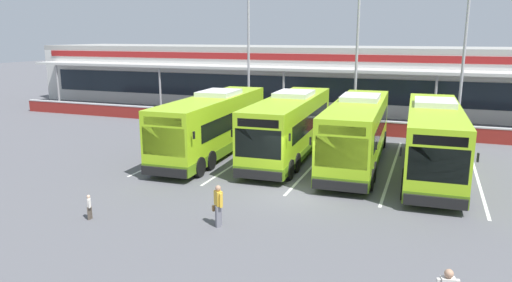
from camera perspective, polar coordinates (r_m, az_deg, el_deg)
ground_plane at (r=21.92m, az=3.83°, el=-6.24°), size 200.00×200.00×0.00m
terminal_building at (r=47.34m, az=13.38°, el=7.38°), size 70.00×13.00×6.00m
red_barrier_wall at (r=35.50m, az=10.60°, el=1.84°), size 60.00×0.40×1.10m
coach_bus_leftmost at (r=28.58m, az=-5.19°, el=1.91°), size 3.22×12.23×3.78m
coach_bus_left_centre at (r=28.08m, az=4.08°, el=1.74°), size 3.22×12.23×3.78m
coach_bus_centre at (r=26.91m, az=12.11°, el=1.01°), size 3.22×12.23×3.78m
coach_bus_right_centre at (r=25.97m, az=20.59°, el=0.05°), size 3.22×12.23×3.78m
bay_stripe_far_west at (r=30.41m, az=-8.16°, el=-0.95°), size 0.14×13.00×0.01m
bay_stripe_west at (r=28.67m, az=-0.76°, el=-1.65°), size 0.14×13.00×0.01m
bay_stripe_mid_west at (r=27.48m, az=7.43°, el=-2.39°), size 0.14×13.00×0.01m
bay_stripe_centre at (r=26.90m, az=16.19°, el=-3.13°), size 0.14×13.00×0.01m
bay_stripe_mid_east at (r=26.97m, az=25.12°, el=-3.81°), size 0.14×13.00×0.01m
pedestrian_with_handbag at (r=17.98m, az=-4.59°, el=-7.66°), size 0.58×0.56×1.62m
pedestrian_child at (r=19.79m, az=-19.52°, el=-7.43°), size 0.27×0.28×1.00m
lamp_post_west at (r=39.73m, az=-0.91°, el=11.51°), size 3.24×0.28×11.00m
lamp_post_centre at (r=36.46m, az=12.13°, el=11.13°), size 3.24×0.28×11.00m
lamp_post_east at (r=36.23m, az=23.91°, el=10.34°), size 3.24×0.28×11.00m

